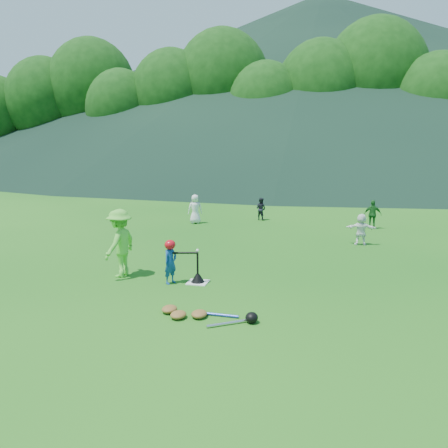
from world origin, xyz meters
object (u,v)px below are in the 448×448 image
Objects in this scene: equipment_pile at (199,314)px; fielder_d at (361,229)px; adult_coach at (120,243)px; fielder_b at (261,209)px; fielder_a at (195,209)px; home_plate at (198,282)px; fielder_c at (373,214)px; batting_tee at (198,277)px; batter_child at (170,262)px.

fielder_d is at bearing 64.86° from equipment_pile.
adult_coach reaches higher than fielder_b.
adult_coach is 7.21m from fielder_a.
home_plate is 0.28× the size of adult_coach.
fielder_a is (-0.41, 7.20, -0.22)m from adult_coach.
equipment_pile is at bearing 68.29° from fielder_c.
fielder_a reaches higher than batting_tee.
equipment_pile is at bearing 57.95° from adult_coach.
fielder_b is 0.94× the size of fielder_d.
fielder_a is at bearing 107.68° from home_plate.
fielder_c reaches higher than home_plate.
batting_tee is at bearing 51.79° from fielder_d.
fielder_d is 1.44× the size of batting_tee.
fielder_b is 0.51× the size of equipment_pile.
fielder_d is at bearing 51.95° from batting_tee.
batter_child reaches higher than batting_tee.
adult_coach is 7.41m from fielder_d.
equipment_pile is (-3.17, -6.75, -0.42)m from fielder_d.
adult_coach reaches higher than fielder_d.
home_plate is 0.46× the size of fielder_d.
fielder_a reaches higher than fielder_d.
home_plate is 0.12m from batting_tee.
batter_child is 0.90× the size of fielder_c.
equipment_pile is at bearing 82.73° from fielder_a.
fielder_c is (4.37, 7.75, 0.52)m from home_plate.
adult_coach is 9.91m from fielder_c.
fielder_a is 6.70m from fielder_c.
batter_child is at bearing 48.78° from fielder_d.
fielder_a reaches higher than batter_child.
home_plate is 2.02m from equipment_pile.
fielder_c is at bearing -101.63° from fielder_d.
batter_child is 0.98× the size of fielder_d.
fielder_b is at bearing 173.55° from adult_coach.
batter_child is 0.53× the size of equipment_pile.
fielder_a is 1.08× the size of fielder_c.
home_plate is at bearing 0.00° from batting_tee.
adult_coach is 0.88× the size of equipment_pile.
fielder_d is 6.14m from batting_tee.
fielder_a is 1.68× the size of batting_tee.
fielder_b reaches higher than home_plate.
fielder_b is 0.87× the size of fielder_c.
fielder_d is at bearing 78.08° from fielder_c.
fielder_a is at bearing 3.58° from fielder_c.
batter_child is 9.33m from fielder_c.
home_plate is at bearing 51.79° from fielder_d.
fielder_a reaches higher than home_plate.
fielder_b is 4.40m from fielder_c.
home_plate is 0.66× the size of batting_tee.
fielder_b is 1.36× the size of batting_tee.
batter_child is at bearing -163.55° from home_plate.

